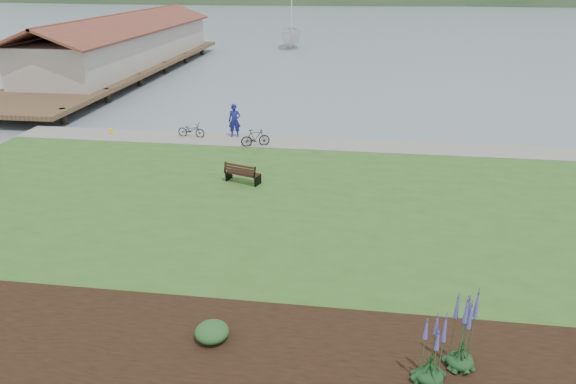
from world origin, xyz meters
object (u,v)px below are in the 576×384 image
person (234,118)px  sailboat (291,48)px  park_bench (242,173)px  bicycle_a (191,130)px

person → sailboat: sailboat is taller
person → sailboat: size_ratio=0.07×
park_bench → person: 6.86m
bicycle_a → sailboat: bearing=4.4°
bicycle_a → person: bearing=-76.7°
bicycle_a → sailboat: 40.10m
sailboat → park_bench: bearing=-92.9°
person → sailboat: (-2.08, 39.74, -1.48)m
park_bench → sailboat: size_ratio=0.06×
park_bench → bicycle_a: bearing=142.5°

